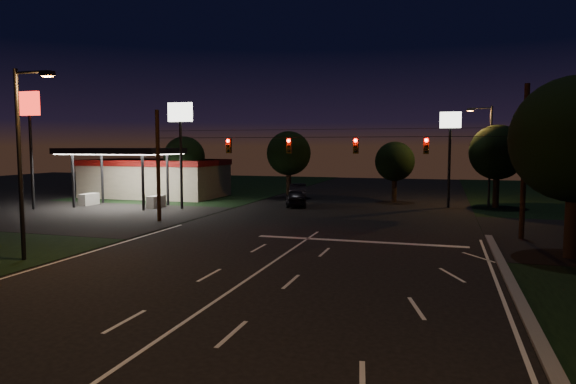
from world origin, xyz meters
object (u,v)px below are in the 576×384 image
at_px(car_oncoming_b, 298,191).
at_px(tree_right_near, 575,141).
at_px(utility_pole_right, 521,239).
at_px(car_oncoming_a, 296,198).

bearing_deg(car_oncoming_b, tree_right_near, 115.96).
relative_size(utility_pole_right, car_oncoming_a, 2.06).
distance_m(utility_pole_right, car_oncoming_a, 20.90).
height_order(utility_pole_right, car_oncoming_a, utility_pole_right).
bearing_deg(utility_pole_right, car_oncoming_a, 145.36).
distance_m(utility_pole_right, car_oncoming_b, 26.55).
xyz_separation_m(utility_pole_right, car_oncoming_a, (-17.18, 11.87, 0.74)).
relative_size(utility_pole_right, tree_right_near, 1.03).
bearing_deg(car_oncoming_b, utility_pole_right, 120.32).
bearing_deg(utility_pole_right, car_oncoming_b, 135.36).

